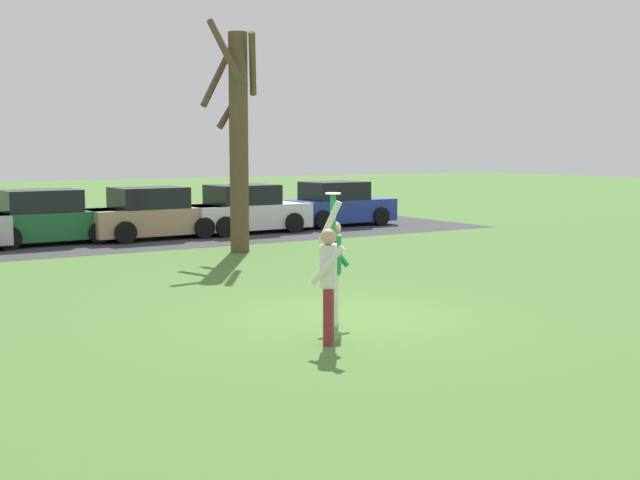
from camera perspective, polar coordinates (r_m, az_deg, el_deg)
The scene contains 10 objects.
ground_plane at distance 13.31m, azimuth 1.85°, elevation -5.58°, with size 120.00×120.00×0.00m, color #4C7533.
person_catcher at distance 12.73m, azimuth 0.98°, elevation -1.64°, with size 0.54×0.58×2.08m.
person_defender at distance 11.50m, azimuth 0.61°, elevation -2.52°, with size 0.63×0.66×2.04m.
frisbee_disc at distance 12.40m, azimuth 0.93°, elevation 3.30°, with size 0.24×0.24×0.02m, color white.
parked_car_green at distance 24.91m, azimuth -18.81°, elevation 1.40°, with size 4.15×2.14×1.59m.
parked_car_tan at distance 25.56m, azimuth -11.72°, elevation 1.73°, with size 4.15×2.14×1.59m.
parked_car_white at distance 26.84m, azimuth -5.27°, elevation 2.06°, with size 4.15×2.14×1.59m.
parked_car_blue at distance 29.22m, azimuth 1.18°, elevation 2.45°, with size 4.15×2.14×1.59m.
parking_strip at distance 25.28m, azimuth -15.15°, elevation -0.05°, with size 26.34×6.40×0.01m, color #38383D.
bare_tree_tall at distance 21.72m, azimuth -5.81°, elevation 7.44°, with size 1.56×1.68×6.13m.
Camera 1 is at (-7.31, -10.77, 2.78)m, focal length 45.44 mm.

